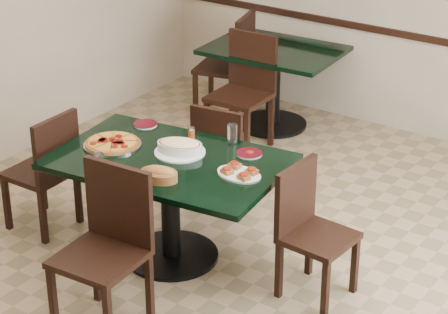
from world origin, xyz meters
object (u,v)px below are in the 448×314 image
Objects in this scene: lasagna_casserole at (180,147)px; chair_right at (308,224)px; back_chair_near at (245,84)px; chair_far at (223,153)px; chair_left at (48,166)px; bread_basket at (159,174)px; main_table at (170,184)px; back_table at (274,72)px; back_chair_left at (233,60)px; pepperoni_pizza at (112,143)px; bruschetta_platter at (239,172)px; chair_near at (109,239)px.

chair_right is at bearing -13.73° from lasagna_casserole.
chair_far is at bearing -66.24° from back_chair_near.
chair_left reaches higher than bread_basket.
lasagna_casserole is at bearing 97.94° from chair_right.
lasagna_casserole is at bearing 81.49° from main_table.
lasagna_casserole is (0.00, 0.11, 0.23)m from main_table.
chair_left reaches higher than back_table.
back_chair_left reaches higher than pepperoni_pizza.
chair_left is 1.14m from bread_basket.
lasagna_casserole is 0.51m from bruschetta_platter.
main_table is at bearing -78.27° from back_table.
lasagna_casserole is (0.65, -2.24, 0.27)m from back_table.
back_chair_left reaches higher than chair_right.
chair_right reaches higher than chair_far.
back_chair_left is at bearing -178.23° from chair_left.
chair_far is 0.99× the size of chair_right.
bruschetta_platter is (0.60, -0.69, 0.29)m from chair_far.
pepperoni_pizza is (-0.35, -0.80, 0.29)m from chair_far.
chair_near is 0.54m from bread_basket.
back_table is 3.46× the size of lasagna_casserole.
chair_near reaches higher than chair_left.
back_chair_left reaches higher than back_table.
back_table is at bearing 88.37° from lasagna_casserole.
pepperoni_pizza is 0.96m from bruschetta_platter.
back_chair_near reaches higher than lasagna_casserole.
pepperoni_pizza is at bearing -167.46° from bruschetta_platter.
back_chair_left is (-0.45, 0.47, 0.00)m from back_chair_near.
chair_near reaches higher than main_table.
main_table is 2.44m from back_table.
main_table is 2.56m from back_chair_left.
chair_right is 1.45m from pepperoni_pizza.
main_table is 1.84× the size of chair_right.
main_table is 0.49m from pepperoni_pizza.
back_table is at bearing 92.48° from bread_basket.
chair_near reaches higher than back_chair_near.
chair_right is at bearing 15.15° from bread_basket.
chair_far is at bearing 17.39° from back_chair_left.
bread_basket is (1.21, -2.60, 0.23)m from back_chair_left.
back_chair_near is at bearing 95.57° from bread_basket.
back_table is at bearing 79.20° from back_chair_left.
bruschetta_platter is (1.13, -1.79, 0.21)m from back_chair_near.
back_chair_left is (-1.21, 3.09, -0.00)m from chair_near.
pepperoni_pizza is 1.11× the size of lasagna_casserole.
chair_left reaches higher than bruschetta_platter.
chair_left is 2.72× the size of bruschetta_platter.
chair_left reaches higher than pepperoni_pizza.
lasagna_casserole is at bearing 20.31° from pepperoni_pizza.
chair_far is 0.87× the size of back_chair_left.
back_chair_near reaches higher than chair_right.
back_table is at bearing 94.82° from pepperoni_pizza.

